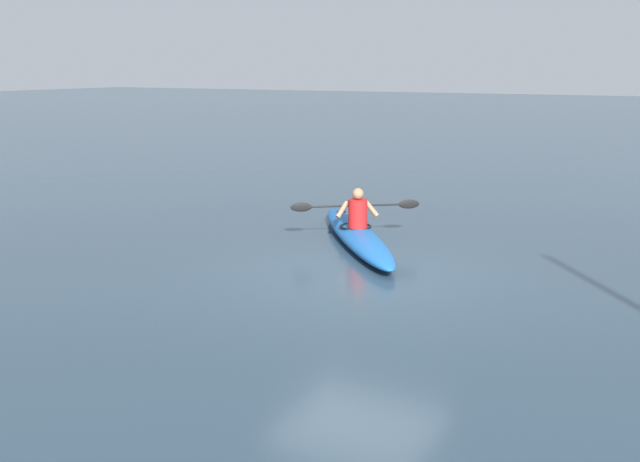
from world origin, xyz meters
The scene contains 3 objects.
ground_plane centered at (0.00, 0.00, 0.00)m, with size 160.00×160.00×0.00m, color #283D4C.
kayak centered at (1.15, -2.22, 0.16)m, with size 3.70×4.51×0.32m.
kayaker centered at (1.12, -2.17, 0.63)m, with size 1.96×1.52×0.74m.
Camera 1 is at (-4.91, 10.28, 3.24)m, focal length 42.99 mm.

